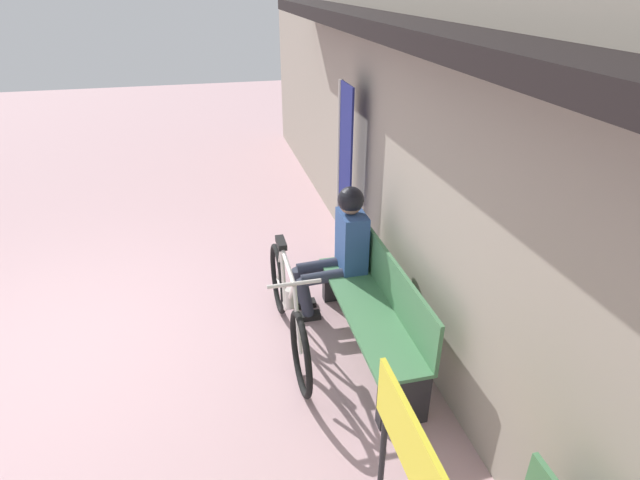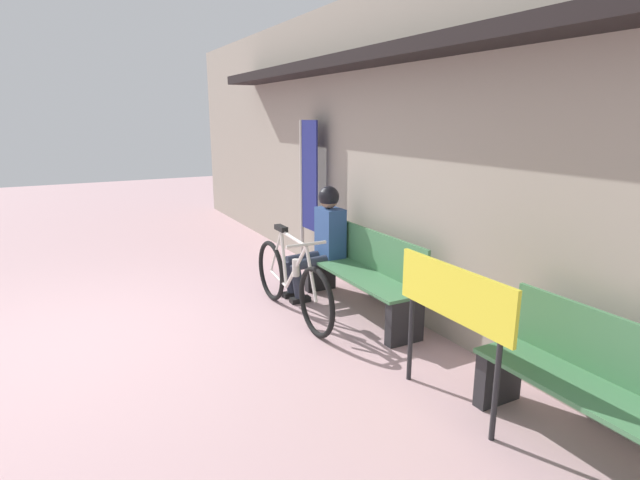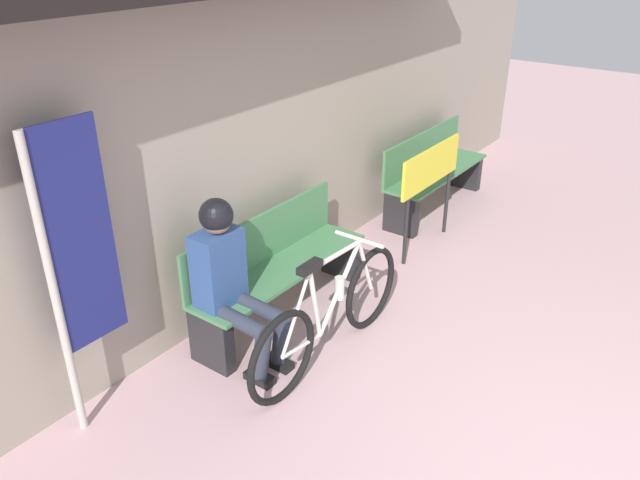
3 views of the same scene
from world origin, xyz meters
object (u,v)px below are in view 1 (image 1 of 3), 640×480
object	(u,v)px
bicycle	(288,309)
person_seated	(341,243)
signboard	(418,473)
park_bench_near	(375,310)
banner_pole	(344,160)

from	to	relation	value
bicycle	person_seated	distance (m)	0.77
person_seated	signboard	bearing A→B (deg)	-6.99
park_bench_near	signboard	bearing A→B (deg)	-13.19
park_bench_near	bicycle	xyz separation A→B (m)	(-0.23, -0.68, -0.03)
park_bench_near	person_seated	xyz separation A→B (m)	(-0.64, -0.12, 0.30)
park_bench_near	signboard	size ratio (longest dim) A/B	1.63
bicycle	banner_pole	world-z (taller)	banner_pole
park_bench_near	person_seated	distance (m)	0.71
banner_pole	signboard	bearing A→B (deg)	-9.79
signboard	bicycle	bearing A→B (deg)	-172.20
park_bench_near	banner_pole	world-z (taller)	banner_pole
person_seated	park_bench_near	bearing A→B (deg)	10.34
park_bench_near	banner_pole	bearing A→B (deg)	174.07
bicycle	park_bench_near	bearing A→B (deg)	71.03
banner_pole	park_bench_near	bearing A→B (deg)	-5.93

